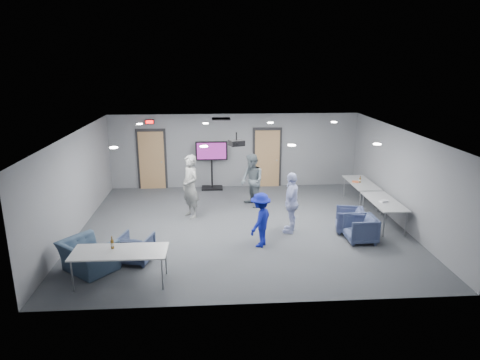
{
  "coord_description": "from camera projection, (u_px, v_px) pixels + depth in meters",
  "views": [
    {
      "loc": [
        -0.82,
        -11.3,
        4.57
      ],
      "look_at": [
        -0.02,
        0.6,
        1.2
      ],
      "focal_mm": 32.0,
      "sensor_mm": 36.0,
      "label": 1
    }
  ],
  "objects": [
    {
      "name": "door_right",
      "position": [
        267.0,
        158.0,
        15.73
      ],
      "size": [
        1.06,
        0.17,
        2.24
      ],
      "color": "black",
      "rests_on": "wall_back"
    },
    {
      "name": "exit_sign",
      "position": [
        150.0,
        122.0,
        15.07
      ],
      "size": [
        0.32,
        0.08,
        0.16
      ],
      "color": "black",
      "rests_on": "wall_back"
    },
    {
      "name": "snack_box",
      "position": [
        355.0,
        182.0,
        13.86
      ],
      "size": [
        0.22,
        0.17,
        0.04
      ],
      "primitive_type": "cube",
      "rotation": [
        0.0,
        0.0,
        -0.21
      ],
      "color": "#D66335",
      "rests_on": "table_right_a"
    },
    {
      "name": "tv_stand",
      "position": [
        212.0,
        162.0,
        15.42
      ],
      "size": [
        1.15,
        0.55,
        1.76
      ],
      "color": "black",
      "rests_on": "floor"
    },
    {
      "name": "projector",
      "position": [
        236.0,
        143.0,
        11.53
      ],
      "size": [
        0.47,
        0.43,
        0.37
      ],
      "rotation": [
        0.0,
        0.0,
        0.36
      ],
      "color": "black",
      "rests_on": "ceiling"
    },
    {
      "name": "door_left",
      "position": [
        152.0,
        160.0,
        15.46
      ],
      "size": [
        1.06,
        0.17,
        2.24
      ],
      "color": "black",
      "rests_on": "wall_back"
    },
    {
      "name": "hvac_diffuser",
      "position": [
        221.0,
        119.0,
        14.07
      ],
      "size": [
        0.6,
        0.6,
        0.03
      ],
      "primitive_type": "cube",
      "color": "black",
      "rests_on": "ceiling"
    },
    {
      "name": "bottle_front",
      "position": [
        112.0,
        244.0,
        8.99
      ],
      "size": [
        0.07,
        0.07,
        0.27
      ],
      "color": "brown",
      "rests_on": "table_front_left"
    },
    {
      "name": "wall_left",
      "position": [
        76.0,
        184.0,
        11.49
      ],
      "size": [
        0.02,
        8.0,
        2.7
      ],
      "primitive_type": "cube",
      "color": "slate",
      "rests_on": "floor"
    },
    {
      "name": "person_d",
      "position": [
        260.0,
        220.0,
        10.7
      ],
      "size": [
        0.9,
        1.04,
        1.4
      ],
      "primitive_type": "imported",
      "rotation": [
        0.0,
        0.0,
        -2.09
      ],
      "color": "#172095",
      "rests_on": "floor"
    },
    {
      "name": "table_right_b",
      "position": [
        384.0,
        202.0,
        12.05
      ],
      "size": [
        0.75,
        1.8,
        0.73
      ],
      "rotation": [
        0.0,
        0.0,
        1.57
      ],
      "color": "#A4A6A8",
      "rests_on": "floor"
    },
    {
      "name": "ceiling",
      "position": [
        242.0,
        132.0,
        11.41
      ],
      "size": [
        9.0,
        9.0,
        0.0
      ],
      "primitive_type": "plane",
      "rotation": [
        3.14,
        0.0,
        0.0
      ],
      "color": "silver",
      "rests_on": "wall_back"
    },
    {
      "name": "table_front_left",
      "position": [
        120.0,
        253.0,
        8.9
      ],
      "size": [
        1.97,
        0.84,
        0.73
      ],
      "rotation": [
        0.0,
        0.0,
        -0.01
      ],
      "color": "#A4A6A8",
      "rests_on": "floor"
    },
    {
      "name": "wrapper",
      "position": [
        384.0,
        201.0,
        11.94
      ],
      "size": [
        0.26,
        0.22,
        0.05
      ],
      "primitive_type": "cube",
      "rotation": [
        0.0,
        0.0,
        0.35
      ],
      "color": "silver",
      "rests_on": "table_right_b"
    },
    {
      "name": "person_a",
      "position": [
        190.0,
        187.0,
        12.63
      ],
      "size": [
        0.76,
        0.83,
        1.9
      ],
      "primitive_type": "imported",
      "rotation": [
        0.0,
        0.0,
        -1.0
      ],
      "color": "gray",
      "rests_on": "floor"
    },
    {
      "name": "chair_front_b",
      "position": [
        88.0,
        256.0,
        9.51
      ],
      "size": [
        1.46,
        1.44,
        0.71
      ],
      "primitive_type": "imported",
      "rotation": [
        0.0,
        0.0,
        2.43
      ],
      "color": "#394D63",
      "rests_on": "floor"
    },
    {
      "name": "wall_front",
      "position": [
        258.0,
        239.0,
        7.94
      ],
      "size": [
        9.0,
        0.02,
        2.7
      ],
      "primitive_type": "cube",
      "color": "slate",
      "rests_on": "floor"
    },
    {
      "name": "person_c",
      "position": [
        291.0,
        203.0,
        11.56
      ],
      "size": [
        0.73,
        1.07,
        1.68
      ],
      "primitive_type": "imported",
      "rotation": [
        0.0,
        0.0,
        -1.93
      ],
      "color": "silver",
      "rests_on": "floor"
    },
    {
      "name": "wall_right",
      "position": [
        401.0,
        178.0,
        12.07
      ],
      "size": [
        0.02,
        8.0,
        2.7
      ],
      "primitive_type": "cube",
      "color": "slate",
      "rests_on": "floor"
    },
    {
      "name": "person_b",
      "position": [
        252.0,
        181.0,
        13.59
      ],
      "size": [
        0.93,
        1.02,
        1.71
      ],
      "primitive_type": "imported",
      "rotation": [
        0.0,
        0.0,
        -1.15
      ],
      "color": "slate",
      "rests_on": "floor"
    },
    {
      "name": "floor",
      "position": [
        242.0,
        226.0,
        12.15
      ],
      "size": [
        9.0,
        9.0,
        0.0
      ],
      "primitive_type": "plane",
      "color": "#35383C",
      "rests_on": "ground"
    },
    {
      "name": "chair_right_b",
      "position": [
        349.0,
        220.0,
        11.69
      ],
      "size": [
        0.89,
        0.87,
        0.67
      ],
      "primitive_type": "imported",
      "rotation": [
        0.0,
        0.0,
        -1.82
      ],
      "color": "#3C4567",
      "rests_on": "floor"
    },
    {
      "name": "downlights",
      "position": [
        242.0,
        133.0,
        11.42
      ],
      "size": [
        6.18,
        3.78,
        0.02
      ],
      "color": "white",
      "rests_on": "ceiling"
    },
    {
      "name": "bottle_right",
      "position": [
        360.0,
        180.0,
        13.82
      ],
      "size": [
        0.06,
        0.06,
        0.22
      ],
      "color": "brown",
      "rests_on": "table_right_a"
    },
    {
      "name": "chair_front_a",
      "position": [
        136.0,
        248.0,
        9.97
      ],
      "size": [
        0.87,
        0.89,
        0.67
      ],
      "primitive_type": "imported",
      "rotation": [
        0.0,
        0.0,
        2.89
      ],
      "color": "#35405C",
      "rests_on": "floor"
    },
    {
      "name": "table_right_a",
      "position": [
        361.0,
        184.0,
        13.87
      ],
      "size": [
        0.74,
        1.78,
        0.73
      ],
      "rotation": [
        0.0,
        0.0,
        1.57
      ],
      "color": "#A4A6A8",
      "rests_on": "floor"
    },
    {
      "name": "wall_back",
      "position": [
        234.0,
        151.0,
        15.62
      ],
      "size": [
        9.0,
        0.02,
        2.7
      ],
      "primitive_type": "cube",
      "color": "slate",
      "rests_on": "floor"
    },
    {
      "name": "chair_right_c",
      "position": [
        361.0,
        229.0,
        11.06
      ],
      "size": [
        0.76,
        0.74,
        0.69
      ],
      "primitive_type": "imported",
      "rotation": [
        0.0,
        0.0,
        -1.56
      ],
      "color": "#3A4464",
      "rests_on": "floor"
    }
  ]
}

